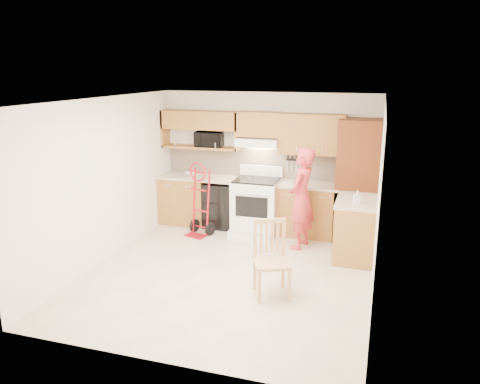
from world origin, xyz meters
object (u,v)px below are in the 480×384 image
at_px(person, 301,198).
at_px(range, 256,202).
at_px(dining_chair, 272,260).
at_px(microwave, 209,139).
at_px(hand_truck, 198,203).

bearing_deg(person, range, -103.93).
bearing_deg(dining_chair, person, 64.20).
relative_size(person, dining_chair, 1.69).
relative_size(microwave, person, 0.30).
bearing_deg(microwave, hand_truck, -91.66).
relative_size(hand_truck, dining_chair, 1.20).
bearing_deg(range, person, -25.35).
height_order(range, hand_truck, hand_truck).
bearing_deg(hand_truck, dining_chair, -30.71).
distance_m(range, person, 1.01).
relative_size(range, dining_chair, 1.18).
relative_size(microwave, range, 0.43).
distance_m(hand_truck, dining_chair, 2.56).
distance_m(person, dining_chair, 1.85).
bearing_deg(microwave, range, -25.39).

